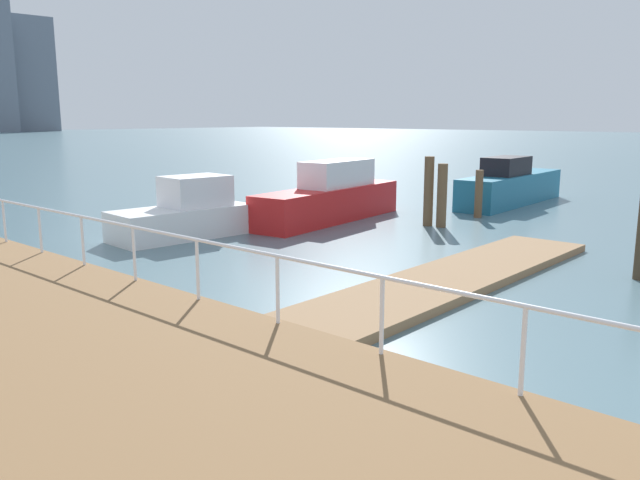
{
  "coord_description": "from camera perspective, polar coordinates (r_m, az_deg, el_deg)",
  "views": [
    {
      "loc": [
        -9.71,
        1.14,
        3.5
      ],
      "look_at": [
        -0.65,
        9.15,
        1.16
      ],
      "focal_mm": 35.71,
      "sensor_mm": 36.0,
      "label": 1
    }
  ],
  "objects": [
    {
      "name": "boardwalk_railing",
      "position": [
        11.05,
        -10.97,
        -0.95
      ],
      "size": [
        0.06,
        31.22,
        1.08
      ],
      "color": "white",
      "rests_on": "boardwalk"
    },
    {
      "name": "moored_boat_1",
      "position": [
        27.07,
        16.7,
        4.66
      ],
      "size": [
        7.3,
        1.84,
        1.95
      ],
      "color": "#1E6B8C",
      "rests_on": "ground_plane"
    },
    {
      "name": "floating_dock",
      "position": [
        13.81,
        11.34,
        -3.56
      ],
      "size": [
        10.8,
        2.0,
        0.18
      ],
      "primitive_type": "cube",
      "color": "#93704C",
      "rests_on": "ground_plane"
    },
    {
      "name": "moored_boat_3",
      "position": [
        19.18,
        -11.98,
        2.29
      ],
      "size": [
        4.24,
        2.04,
        1.79
      ],
      "color": "white",
      "rests_on": "ground_plane"
    },
    {
      "name": "dock_piling_0",
      "position": [
        20.78,
        10.87,
        3.92
      ],
      "size": [
        0.32,
        0.32,
        2.04
      ],
      "primitive_type": "cylinder",
      "color": "brown",
      "rests_on": "ground_plane"
    },
    {
      "name": "ground_plane",
      "position": [
        21.5,
        -21.0,
        0.87
      ],
      "size": [
        300.0,
        300.0,
        0.0
      ],
      "primitive_type": "plane",
      "color": "slate"
    },
    {
      "name": "moored_boat_2",
      "position": [
        21.78,
        1.0,
        3.83
      ],
      "size": [
        6.96,
        2.25,
        2.04
      ],
      "color": "red",
      "rests_on": "ground_plane"
    },
    {
      "name": "dock_piling_1",
      "position": [
        20.98,
        9.71,
        4.32
      ],
      "size": [
        0.31,
        0.31,
        2.25
      ],
      "primitive_type": "cylinder",
      "color": "brown",
      "rests_on": "ground_plane"
    },
    {
      "name": "dock_piling_5",
      "position": [
        23.09,
        14.04,
        4.03
      ],
      "size": [
        0.27,
        0.27,
        1.68
      ],
      "primitive_type": "cylinder",
      "color": "brown",
      "rests_on": "ground_plane"
    },
    {
      "name": "skyline_tower_6",
      "position": [
        177.85,
        -25.37,
        13.21
      ],
      "size": [
        14.22,
        14.58,
        27.19
      ],
      "primitive_type": "cube",
      "rotation": [
        0.0,
        0.0,
        -0.07
      ],
      "color": "slate",
      "rests_on": "ground_plane"
    }
  ]
}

